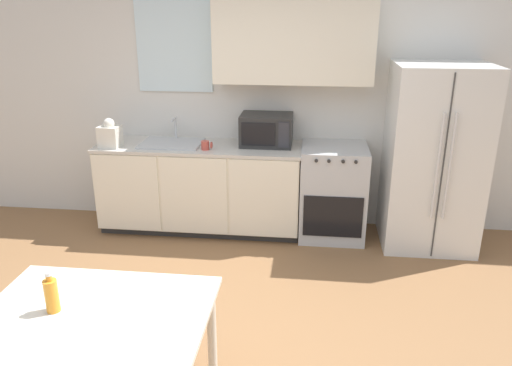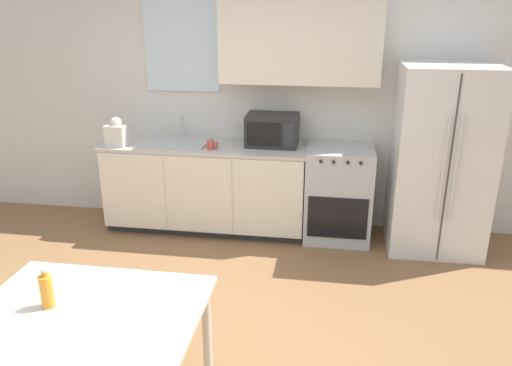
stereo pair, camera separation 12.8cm
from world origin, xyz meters
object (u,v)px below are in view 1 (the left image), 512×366
Objects in this scene: dining_table at (94,331)px; drink_bottle at (51,295)px; refrigerator at (433,158)px; coffee_mug at (206,145)px; oven_range at (333,192)px; microwave at (266,130)px.

dining_table is 0.29m from drink_bottle.
coffee_mug is (-2.17, -0.10, 0.08)m from refrigerator.
refrigerator reaches higher than oven_range.
oven_range is at bearing 59.72° from drink_bottle.
microwave is 2.87m from drink_bottle.
dining_table is (-2.24, -2.60, -0.23)m from refrigerator.
refrigerator is 1.62m from microwave.
coffee_mug is 0.09× the size of dining_table.
coffee_mug is at bearing -156.81° from microwave.
refrigerator reaches higher than dining_table.
refrigerator reaches higher than drink_bottle.
drink_bottle is (-1.54, -2.64, 0.36)m from oven_range.
coffee_mug is 2.52m from dining_table.
microwave is 0.43× the size of dining_table.
oven_range is 1.83× the size of microwave.
microwave reaches higher than oven_range.
drink_bottle reaches higher than oven_range.
oven_range is at bearing 176.30° from refrigerator.
refrigerator is at bearing 2.53° from coffee_mug.
drink_bottle is (-2.46, -2.58, -0.05)m from refrigerator.
coffee_mug is (-1.25, -0.16, 0.49)m from oven_range.
microwave is at bearing 23.19° from coffee_mug.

